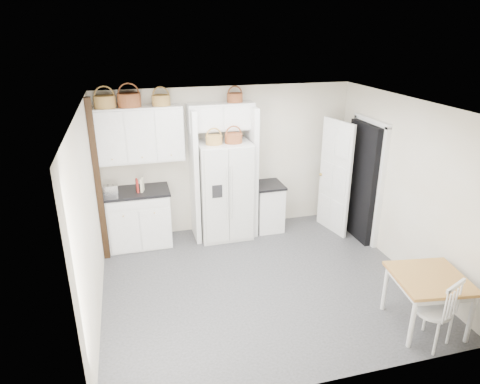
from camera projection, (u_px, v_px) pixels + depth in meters
name	position (u px, v px, depth m)	size (l,w,h in m)	color
floor	(260.00, 282.00, 6.34)	(4.50, 4.50, 0.00)	#323232
ceiling	(263.00, 106.00, 5.39)	(4.50, 4.50, 0.00)	white
wall_back	(228.00, 160.00, 7.66)	(4.50, 4.50, 0.00)	beige
wall_left	(90.00, 219.00, 5.32)	(4.00, 4.00, 0.00)	beige
wall_right	(404.00, 186.00, 6.41)	(4.00, 4.00, 0.00)	beige
refrigerator	(224.00, 190.00, 7.47)	(0.89, 0.72, 1.73)	silver
base_cab_left	(139.00, 218.00, 7.30)	(1.02, 0.65, 0.95)	silver
base_cab_right	(268.00, 207.00, 7.88)	(0.48, 0.57, 0.84)	silver
dining_table	(426.00, 301.00, 5.32)	(0.84, 0.84, 0.70)	#A86429
windsor_chair	(434.00, 310.00, 4.97)	(0.45, 0.41, 0.91)	silver
counter_left	(137.00, 191.00, 7.12)	(1.07, 0.69, 0.04)	black
counter_right	(268.00, 185.00, 7.72)	(0.52, 0.61, 0.04)	black
toaster	(111.00, 190.00, 6.90)	(0.23, 0.13, 0.16)	silver
cookbook_red	(137.00, 186.00, 7.00)	(0.03, 0.14, 0.21)	maroon
cookbook_cream	(142.00, 185.00, 7.02)	(0.03, 0.15, 0.22)	beige
basket_upper_a	(105.00, 102.00, 6.61)	(0.34, 0.34, 0.19)	#A37D3D
basket_upper_b	(129.00, 100.00, 6.70)	(0.36, 0.36, 0.21)	brown
basket_upper_c	(161.00, 100.00, 6.83)	(0.29, 0.29, 0.17)	#A37D3D
basket_bridge_b	(235.00, 98.00, 7.12)	(0.26, 0.26, 0.15)	brown
basket_fridge_a	(214.00, 140.00, 7.00)	(0.27, 0.27, 0.15)	#A37D3D
basket_fridge_b	(234.00, 138.00, 7.08)	(0.29, 0.29, 0.16)	brown
upper_cabinet	(140.00, 134.00, 6.93)	(1.40, 0.34, 0.90)	silver
bridge_cabinet	(221.00, 116.00, 7.17)	(1.12, 0.34, 0.45)	silver
fridge_panel_left	(194.00, 176.00, 7.29)	(0.08, 0.60, 2.30)	silver
fridge_panel_right	(252.00, 171.00, 7.53)	(0.08, 0.60, 2.30)	silver
trim_post	(98.00, 183.00, 6.55)	(0.09, 0.09, 2.60)	black
doorway_void	(363.00, 182.00, 7.38)	(0.18, 0.85, 2.05)	black
door_slab	(335.00, 178.00, 7.60)	(0.80, 0.04, 2.05)	white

